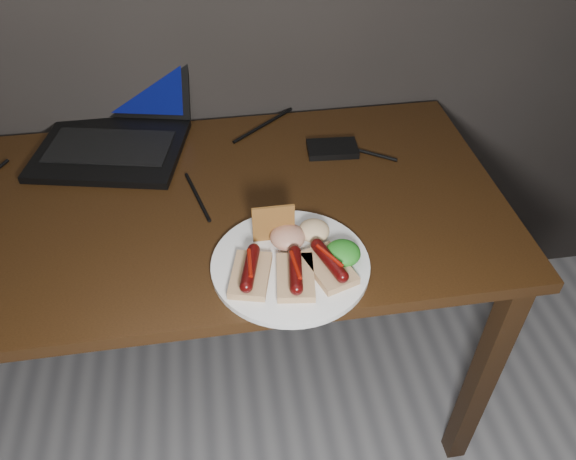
# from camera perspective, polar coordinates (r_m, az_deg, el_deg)

# --- Properties ---
(desk) EXTENTS (1.40, 0.70, 0.75)m
(desk) POSITION_cam_1_polar(r_m,az_deg,el_deg) (1.33, -9.38, -0.29)
(desk) COLOR #311C0C
(desk) RESTS_ON ground
(laptop) EXTENTS (0.42, 0.43, 0.25)m
(laptop) POSITION_cam_1_polar(r_m,az_deg,el_deg) (1.50, -17.24, 10.44)
(laptop) COLOR black
(laptop) RESTS_ON desk
(hard_drive) EXTENTS (0.13, 0.09, 0.02)m
(hard_drive) POSITION_cam_1_polar(r_m,az_deg,el_deg) (1.41, 4.53, 8.23)
(hard_drive) COLOR black
(hard_drive) RESTS_ON desk
(desk_cables) EXTENTS (1.04, 0.44, 0.01)m
(desk_cables) POSITION_cam_1_polar(r_m,az_deg,el_deg) (1.39, -9.37, 6.85)
(desk_cables) COLOR black
(desk_cables) RESTS_ON desk
(plate) EXTENTS (0.34, 0.34, 0.01)m
(plate) POSITION_cam_1_polar(r_m,az_deg,el_deg) (1.10, 0.24, -3.50)
(plate) COLOR silver
(plate) RESTS_ON desk
(bread_sausage_left) EXTENTS (0.10, 0.13, 0.04)m
(bread_sausage_left) POSITION_cam_1_polar(r_m,az_deg,el_deg) (1.06, -3.85, -4.26)
(bread_sausage_left) COLOR tan
(bread_sausage_left) RESTS_ON plate
(bread_sausage_center) EXTENTS (0.08, 0.12, 0.04)m
(bread_sausage_center) POSITION_cam_1_polar(r_m,az_deg,el_deg) (1.05, 0.76, -4.48)
(bread_sausage_center) COLOR tan
(bread_sausage_center) RESTS_ON plate
(bread_sausage_right) EXTENTS (0.10, 0.13, 0.04)m
(bread_sausage_right) POSITION_cam_1_polar(r_m,az_deg,el_deg) (1.07, 4.19, -3.52)
(bread_sausage_right) COLOR tan
(bread_sausage_right) RESTS_ON plate
(crispbread) EXTENTS (0.09, 0.01, 0.08)m
(crispbread) POSITION_cam_1_polar(r_m,az_deg,el_deg) (1.12, -1.48, 0.69)
(crispbread) COLOR #A36C2C
(crispbread) RESTS_ON plate
(salad_greens) EXTENTS (0.07, 0.07, 0.04)m
(salad_greens) POSITION_cam_1_polar(r_m,az_deg,el_deg) (1.09, 5.59, -2.34)
(salad_greens) COLOR #135310
(salad_greens) RESTS_ON plate
(salsa_mound) EXTENTS (0.07, 0.07, 0.04)m
(salsa_mound) POSITION_cam_1_polar(r_m,az_deg,el_deg) (1.12, -0.04, -0.69)
(salsa_mound) COLOR maroon
(salsa_mound) RESTS_ON plate
(coleslaw_mound) EXTENTS (0.06, 0.06, 0.04)m
(coleslaw_mound) POSITION_cam_1_polar(r_m,az_deg,el_deg) (1.14, 2.65, -0.05)
(coleslaw_mound) COLOR beige
(coleslaw_mound) RESTS_ON plate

